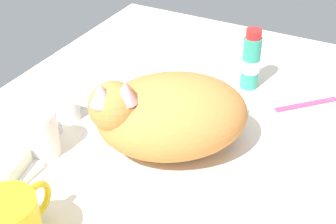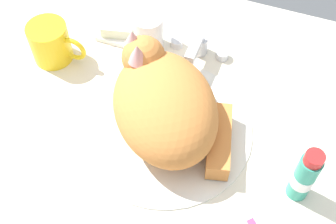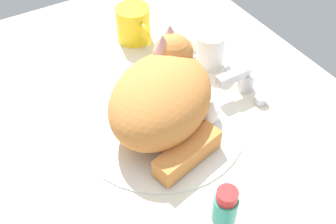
# 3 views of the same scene
# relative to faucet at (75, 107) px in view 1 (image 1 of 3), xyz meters

# --- Properties ---
(ground_plane) EXTENTS (1.10, 0.83, 0.03)m
(ground_plane) POSITION_rel_faucet_xyz_m (0.00, -0.20, -0.04)
(ground_plane) COLOR silver
(sink_basin) EXTENTS (0.34, 0.34, 0.01)m
(sink_basin) POSITION_rel_faucet_xyz_m (0.00, -0.20, -0.02)
(sink_basin) COLOR silver
(sink_basin) RESTS_ON ground_plane
(faucet) EXTENTS (0.13, 0.10, 0.06)m
(faucet) POSITION_rel_faucet_xyz_m (0.00, 0.00, 0.00)
(faucet) COLOR silver
(faucet) RESTS_ON ground_plane
(cat) EXTENTS (0.30, 0.31, 0.16)m
(cat) POSITION_rel_faucet_xyz_m (-0.00, -0.20, 0.05)
(cat) COLOR #D17F3D
(cat) RESTS_ON sink_basin
(rinse_cup) EXTENTS (0.06, 0.06, 0.08)m
(rinse_cup) POSITION_rel_faucet_xyz_m (-0.11, -0.01, 0.01)
(rinse_cup) COLOR white
(rinse_cup) RESTS_ON ground_plane
(soap_dish) EXTENTS (0.09, 0.06, 0.01)m
(soap_dish) POSITION_rel_faucet_xyz_m (-0.18, -0.01, -0.02)
(soap_dish) COLOR white
(soap_dish) RESTS_ON ground_plane
(soap_bar) EXTENTS (0.08, 0.06, 0.03)m
(soap_bar) POSITION_rel_faucet_xyz_m (-0.18, -0.01, -0.00)
(soap_bar) COLOR silver
(soap_bar) RESTS_ON soap_dish
(toothpaste_bottle) EXTENTS (0.04, 0.04, 0.13)m
(toothpaste_bottle) POSITION_rel_faucet_xyz_m (0.26, -0.25, 0.03)
(toothpaste_bottle) COLOR teal
(toothpaste_bottle) RESTS_ON ground_plane
(toothbrush) EXTENTS (0.12, 0.12, 0.02)m
(toothbrush) POSITION_rel_faucet_xyz_m (0.26, -0.39, -0.02)
(toothbrush) COLOR #D83F72
(toothbrush) RESTS_ON ground_plane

